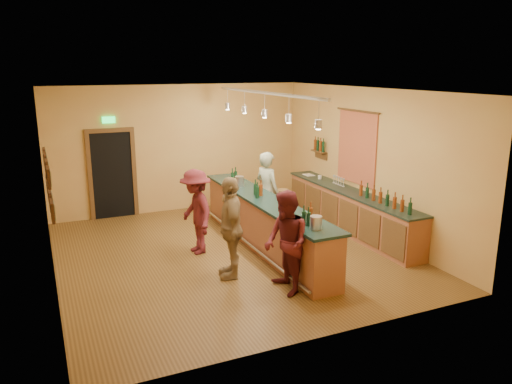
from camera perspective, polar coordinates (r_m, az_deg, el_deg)
name	(u,v)px	position (r m, az deg, el deg)	size (l,w,h in m)	color
floor	(230,253)	(10.07, -3.03, -6.98)	(7.00, 7.00, 0.00)	#553818
ceiling	(227,90)	(9.40, -3.29, 11.53)	(6.50, 7.00, 0.02)	silver
wall_back	(179,148)	(12.88, -8.76, 4.95)	(6.50, 0.02, 3.20)	#BB8246
wall_front	(325,227)	(6.57, 7.88, -4.00)	(6.50, 0.02, 3.20)	#BB8246
wall_left	(46,192)	(9.01, -22.83, 0.01)	(0.02, 7.00, 3.20)	#BB8246
wall_right	(368,162)	(11.16, 12.65, 3.35)	(0.02, 7.00, 3.20)	#BB8246
doorway	(112,172)	(12.61, -16.11, 2.17)	(1.15, 0.09, 2.48)	black
tapestry	(357,148)	(11.43, 11.44, 4.93)	(0.03, 1.40, 1.60)	maroon
bottle_shelf	(319,147)	(12.66, 7.26, 5.14)	(0.17, 0.55, 0.54)	#492815
picture_grid	(49,180)	(8.20, -22.62, 1.24)	(0.06, 2.20, 0.70)	#382111
back_counter	(350,210)	(11.40, 10.68, -2.08)	(0.60, 4.55, 1.27)	brown
tasting_bar	(264,220)	(10.15, 0.94, -3.16)	(0.73, 5.10, 1.38)	brown
pendant_track	(265,101)	(9.71, 1.00, 10.35)	(0.11, 4.60, 0.50)	silver
bartender	(267,192)	(11.18, 1.30, 0.05)	(0.66, 0.43, 1.80)	gray
customer_a	(286,243)	(8.12, 3.47, -5.84)	(0.83, 0.65, 1.71)	#59191E
customer_b	(231,227)	(8.72, -2.91, -4.07)	(1.06, 0.44, 1.81)	#997A51
customer_c	(196,212)	(9.90, -6.86, -2.24)	(1.10, 0.63, 1.70)	#59191E
bar_stool	(283,195)	(12.52, 3.09, -0.39)	(0.31, 0.31, 0.63)	#AE7A4E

